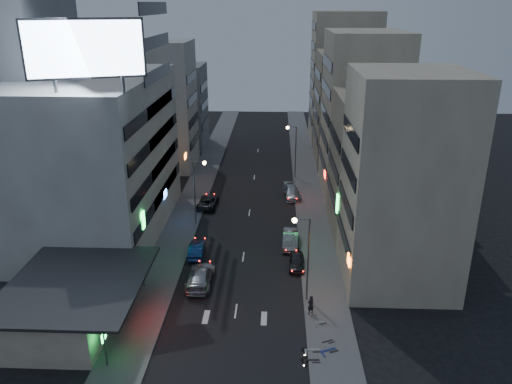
# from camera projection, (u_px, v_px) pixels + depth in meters

# --- Properties ---
(ground) EXTENTS (180.00, 180.00, 0.00)m
(ground) POSITION_uv_depth(u_px,v_px,m) (232.00, 340.00, 40.05)
(ground) COLOR black
(ground) RESTS_ON ground
(sidewalk_left) EXTENTS (4.00, 120.00, 0.12)m
(sidewalk_left) POSITION_uv_depth(u_px,v_px,m) (193.00, 200.00, 68.37)
(sidewalk_left) COLOR #4C4C4F
(sidewalk_left) RESTS_ON ground
(sidewalk_right) EXTENTS (4.00, 120.00, 0.12)m
(sidewalk_right) POSITION_uv_depth(u_px,v_px,m) (310.00, 202.00, 67.74)
(sidewalk_right) COLOR #4C4C4F
(sidewalk_right) RESTS_ON ground
(food_court) EXTENTS (11.00, 13.00, 3.88)m
(food_court) POSITION_uv_depth(u_px,v_px,m) (68.00, 301.00, 41.76)
(food_court) COLOR beige
(food_court) RESTS_ON ground
(white_building) EXTENTS (14.00, 24.00, 18.00)m
(white_building) POSITION_uv_depth(u_px,v_px,m) (96.00, 158.00, 56.20)
(white_building) COLOR beige
(white_building) RESTS_ON ground
(grey_tower) EXTENTS (10.00, 14.00, 34.00)m
(grey_tower) POSITION_uv_depth(u_px,v_px,m) (19.00, 81.00, 56.52)
(grey_tower) COLOR gray
(grey_tower) RESTS_ON ground
(shophouse_near) EXTENTS (10.00, 11.00, 20.00)m
(shophouse_near) POSITION_uv_depth(u_px,v_px,m) (403.00, 182.00, 45.72)
(shophouse_near) COLOR beige
(shophouse_near) RESTS_ON ground
(shophouse_mid) EXTENTS (11.00, 12.00, 16.00)m
(shophouse_mid) POSITION_uv_depth(u_px,v_px,m) (382.00, 164.00, 57.16)
(shophouse_mid) COLOR gray
(shophouse_mid) RESTS_ON ground
(shophouse_far) EXTENTS (10.00, 14.00, 22.00)m
(shophouse_far) POSITION_uv_depth(u_px,v_px,m) (362.00, 115.00, 68.25)
(shophouse_far) COLOR beige
(shophouse_far) RESTS_ON ground
(far_left_a) EXTENTS (11.00, 10.00, 20.00)m
(far_left_a) POSITION_uv_depth(u_px,v_px,m) (158.00, 106.00, 79.14)
(far_left_a) COLOR beige
(far_left_a) RESTS_ON ground
(far_left_b) EXTENTS (12.00, 10.00, 15.00)m
(far_left_b) POSITION_uv_depth(u_px,v_px,m) (172.00, 106.00, 92.19)
(far_left_b) COLOR gray
(far_left_b) RESTS_ON ground
(far_right_a) EXTENTS (11.00, 12.00, 18.00)m
(far_right_a) POSITION_uv_depth(u_px,v_px,m) (350.00, 108.00, 82.96)
(far_right_a) COLOR gray
(far_right_a) RESTS_ON ground
(far_right_b) EXTENTS (12.00, 12.00, 24.00)m
(far_right_b) POSITION_uv_depth(u_px,v_px,m) (344.00, 78.00, 94.95)
(far_right_b) COLOR beige
(far_right_b) RESTS_ON ground
(billboard) EXTENTS (9.52, 3.75, 6.20)m
(billboard) POSITION_uv_depth(u_px,v_px,m) (85.00, 49.00, 42.19)
(billboard) COLOR #595B60
(billboard) RESTS_ON white_building
(street_lamp_right_near) EXTENTS (1.60, 0.44, 8.02)m
(street_lamp_right_near) POSITION_uv_depth(u_px,v_px,m) (304.00, 247.00, 43.52)
(street_lamp_right_near) COLOR #595B60
(street_lamp_right_near) RESTS_ON sidewalk_right
(street_lamp_left) EXTENTS (1.60, 0.44, 8.02)m
(street_lamp_left) POSITION_uv_depth(u_px,v_px,m) (198.00, 183.00, 58.93)
(street_lamp_left) COLOR #595B60
(street_lamp_left) RESTS_ON sidewalk_left
(street_lamp_right_far) EXTENTS (1.60, 0.44, 8.02)m
(street_lamp_right_far) POSITION_uv_depth(u_px,v_px,m) (293.00, 144.00, 75.28)
(street_lamp_right_far) COLOR #595B60
(street_lamp_right_far) RESTS_ON sidewalk_right
(parked_car_right_near) EXTENTS (1.70, 3.86, 1.29)m
(parked_car_right_near) POSITION_uv_depth(u_px,v_px,m) (297.00, 262.00, 50.80)
(parked_car_right_near) COLOR #28292D
(parked_car_right_near) RESTS_ON ground
(parked_car_right_mid) EXTENTS (1.90, 4.90, 1.59)m
(parked_car_right_mid) POSITION_uv_depth(u_px,v_px,m) (290.00, 239.00, 55.35)
(parked_car_right_mid) COLOR gray
(parked_car_right_mid) RESTS_ON ground
(parked_car_left) EXTENTS (2.54, 5.19, 1.42)m
(parked_car_left) POSITION_uv_depth(u_px,v_px,m) (208.00, 202.00, 66.01)
(parked_car_left) COLOR #232428
(parked_car_left) RESTS_ON ground
(parked_car_right_far) EXTENTS (2.72, 5.38, 1.50)m
(parked_car_right_far) POSITION_uv_depth(u_px,v_px,m) (292.00, 192.00, 69.15)
(parked_car_right_far) COLOR #AFB2B7
(parked_car_right_far) RESTS_ON ground
(road_car_blue) EXTENTS (1.77, 4.45, 1.44)m
(road_car_blue) POSITION_uv_depth(u_px,v_px,m) (197.00, 250.00, 53.14)
(road_car_blue) COLOR navy
(road_car_blue) RESTS_ON ground
(road_car_silver) EXTENTS (2.41, 5.75, 1.66)m
(road_car_silver) POSITION_uv_depth(u_px,v_px,m) (200.00, 276.00, 47.79)
(road_car_silver) COLOR #A9AAB2
(road_car_silver) RESTS_ON ground
(person) EXTENTS (0.76, 0.69, 1.73)m
(person) POSITION_uv_depth(u_px,v_px,m) (311.00, 305.00, 42.95)
(person) COLOR black
(person) RESTS_ON sidewalk_right
(scooter_black_a) EXTENTS (0.69, 1.80, 1.08)m
(scooter_black_a) POSITION_uv_depth(u_px,v_px,m) (320.00, 353.00, 37.52)
(scooter_black_a) COLOR black
(scooter_black_a) RESTS_ON sidewalk_right
(scooter_silver_a) EXTENTS (0.72, 1.84, 1.10)m
(scooter_silver_a) POSITION_uv_depth(u_px,v_px,m) (320.00, 343.00, 38.65)
(scooter_silver_a) COLOR #979A9E
(scooter_silver_a) RESTS_ON sidewalk_right
(scooter_blue) EXTENTS (1.42, 2.09, 1.22)m
(scooter_blue) POSITION_uv_depth(u_px,v_px,m) (335.00, 341.00, 38.80)
(scooter_blue) COLOR navy
(scooter_blue) RESTS_ON sidewalk_right
(scooter_black_b) EXTENTS (1.17, 1.71, 1.00)m
(scooter_black_b) POSITION_uv_depth(u_px,v_px,m) (333.00, 334.00, 39.77)
(scooter_black_b) COLOR black
(scooter_black_b) RESTS_ON sidewalk_right
(scooter_silver_b) EXTENTS (1.09, 1.70, 0.99)m
(scooter_silver_b) POSITION_uv_depth(u_px,v_px,m) (325.00, 316.00, 42.09)
(scooter_silver_b) COLOR gray
(scooter_silver_b) RESTS_ON sidewalk_right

